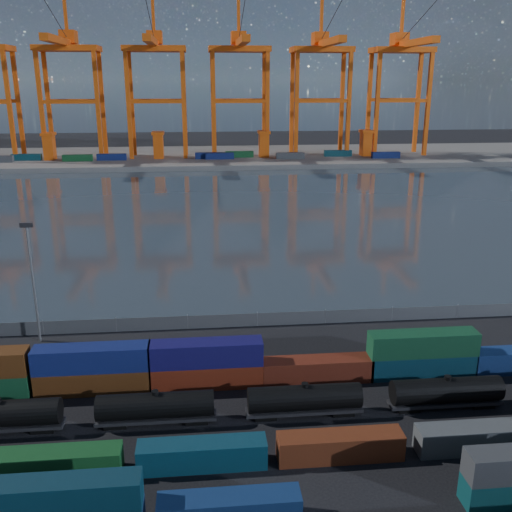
{
  "coord_description": "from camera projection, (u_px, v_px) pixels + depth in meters",
  "views": [
    {
      "loc": [
        -7.55,
        -47.37,
        34.13
      ],
      "look_at": [
        0.0,
        30.0,
        10.0
      ],
      "focal_mm": 40.0,
      "sensor_mm": 36.0,
      "label": 1
    }
  ],
  "objects": [
    {
      "name": "ground",
      "position": [
        286.0,
        443.0,
        55.84
      ],
      "size": [
        700.0,
        700.0,
        0.0
      ],
      "primitive_type": "plane",
      "color": "black",
      "rests_on": "ground"
    },
    {
      "name": "harbor_water",
      "position": [
        229.0,
        210.0,
        155.65
      ],
      "size": [
        700.0,
        700.0,
        0.0
      ],
      "primitive_type": "plane",
      "color": "#2C373F",
      "rests_on": "ground"
    },
    {
      "name": "far_quay",
      "position": [
        217.0,
        157.0,
        255.16
      ],
      "size": [
        700.0,
        70.0,
        2.0
      ],
      "primitive_type": "cube",
      "color": "#514F4C",
      "rests_on": "ground"
    },
    {
      "name": "distant_mountains",
      "position": [
        222.0,
        6.0,
        1517.24
      ],
      "size": [
        2470.0,
        1100.0,
        520.0
      ],
      "color": "#1E2630",
      "rests_on": "ground"
    },
    {
      "name": "container_row_south",
      "position": [
        291.0,
        497.0,
        45.83
      ],
      "size": [
        126.13,
        2.34,
        4.99
      ],
      "color": "#44474A",
      "rests_on": "ground"
    },
    {
      "name": "container_row_mid",
      "position": [
        172.0,
        454.0,
        51.84
      ],
      "size": [
        129.06,
        2.41,
        5.13
      ],
      "color": "#3C3F41",
      "rests_on": "ground"
    },
    {
      "name": "container_row_north",
      "position": [
        138.0,
        370.0,
        64.95
      ],
      "size": [
        141.9,
        2.64,
        5.62
      ],
      "color": "navy",
      "rests_on": "ground"
    },
    {
      "name": "tanker_string",
      "position": [
        376.0,
        396.0,
        60.7
      ],
      "size": [
        120.92,
        2.67,
        3.82
      ],
      "color": "black",
      "rests_on": "ground"
    },
    {
      "name": "waterfront_fence",
      "position": [
        257.0,
        320.0,
        82.16
      ],
      "size": [
        160.12,
        0.12,
        2.2
      ],
      "color": "#595B5E",
      "rests_on": "ground"
    },
    {
      "name": "yard_light_mast",
      "position": [
        33.0,
        277.0,
        75.02
      ],
      "size": [
        1.6,
        0.4,
        16.6
      ],
      "color": "slate",
      "rests_on": "ground"
    },
    {
      "name": "gantry_cranes",
      "position": [
        198.0,
        62.0,
        236.2
      ],
      "size": [
        200.67,
        49.28,
        66.74
      ],
      "color": "#E45410",
      "rests_on": "ground"
    },
    {
      "name": "quay_containers",
      "position": [
        192.0,
        156.0,
        239.64
      ],
      "size": [
        172.58,
        10.99,
        2.6
      ],
      "color": "navy",
      "rests_on": "far_quay"
    },
    {
      "name": "straddle_carriers",
      "position": [
        212.0,
        144.0,
        243.4
      ],
      "size": [
        140.0,
        7.0,
        11.1
      ],
      "color": "#E45410",
      "rests_on": "far_quay"
    }
  ]
}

